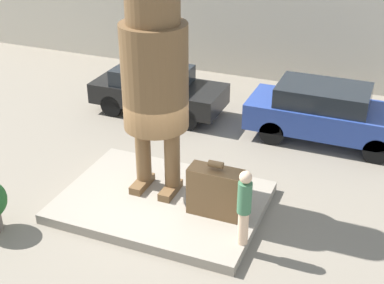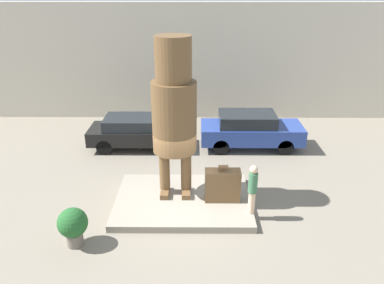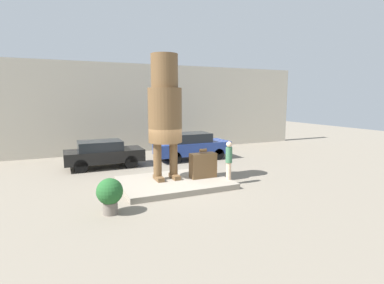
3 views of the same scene
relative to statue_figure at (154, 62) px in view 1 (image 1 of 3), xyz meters
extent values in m
plane|color=gray|center=(0.27, -0.37, -3.41)|extent=(60.00, 60.00, 0.00)
cube|color=gray|center=(0.27, -0.37, -3.29)|extent=(4.64, 3.38, 0.24)
cube|color=brown|center=(-0.37, -0.12, -3.08)|extent=(0.29, 0.84, 0.18)
cube|color=brown|center=(0.37, -0.12, -3.08)|extent=(0.29, 0.84, 0.18)
cylinder|color=brown|center=(-0.37, 0.00, -2.26)|extent=(0.37, 0.37, 1.47)
cylinder|color=brown|center=(0.37, 0.00, -2.26)|extent=(0.37, 0.37, 1.47)
cylinder|color=brown|center=(0.00, 0.00, -0.34)|extent=(1.47, 1.47, 2.36)
cube|color=brown|center=(1.62, -0.48, -2.62)|extent=(1.19, 0.50, 1.12)
cylinder|color=brown|center=(1.62, -0.48, -1.92)|extent=(0.33, 0.15, 0.15)
cylinder|color=beige|center=(2.50, -1.26, -2.79)|extent=(0.22, 0.22, 0.76)
cylinder|color=#3D704C|center=(2.50, -1.26, -2.07)|extent=(0.29, 0.29, 0.68)
sphere|color=beige|center=(2.50, -1.26, -1.60)|extent=(0.25, 0.25, 0.25)
cube|color=black|center=(-2.05, 4.40, -2.73)|extent=(4.17, 1.78, 0.64)
cube|color=#1E2328|center=(-2.26, 4.40, -2.16)|extent=(2.29, 1.60, 0.50)
cylinder|color=black|center=(-0.76, 5.20, -3.06)|extent=(0.71, 0.18, 0.71)
cylinder|color=black|center=(-0.76, 3.61, -3.06)|extent=(0.71, 0.18, 0.71)
cylinder|color=black|center=(-3.35, 5.20, -3.06)|extent=(0.71, 0.18, 0.71)
cylinder|color=black|center=(-3.35, 3.61, -3.06)|extent=(0.71, 0.18, 0.71)
cube|color=#284293|center=(3.28, 4.46, -2.67)|extent=(4.62, 1.81, 0.75)
cube|color=#1E2328|center=(3.04, 4.46, -2.02)|extent=(2.54, 1.63, 0.56)
cylinder|color=black|center=(4.71, 5.28, -3.05)|extent=(0.72, 0.18, 0.72)
cylinder|color=black|center=(4.71, 3.65, -3.05)|extent=(0.72, 0.18, 0.72)
cylinder|color=black|center=(1.84, 5.28, -3.05)|extent=(0.72, 0.18, 0.72)
cylinder|color=black|center=(1.84, 3.65, -3.05)|extent=(0.72, 0.18, 0.72)
camera|label=1|loc=(4.85, -9.79, 3.78)|focal=50.00mm
camera|label=2|loc=(0.66, -11.51, 3.75)|focal=35.00mm
camera|label=3|loc=(-4.20, -12.38, 0.40)|focal=28.00mm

